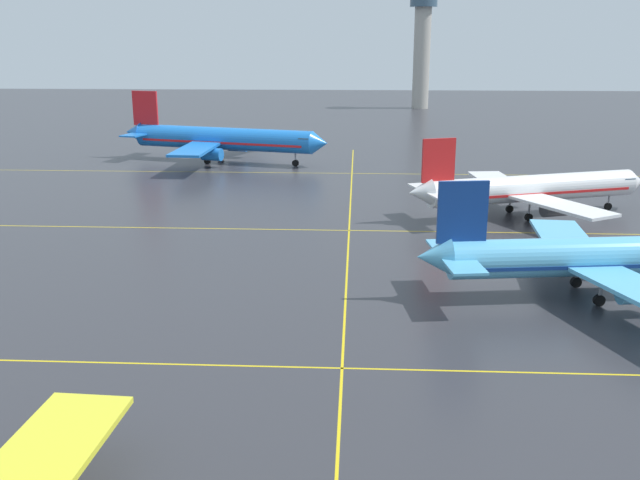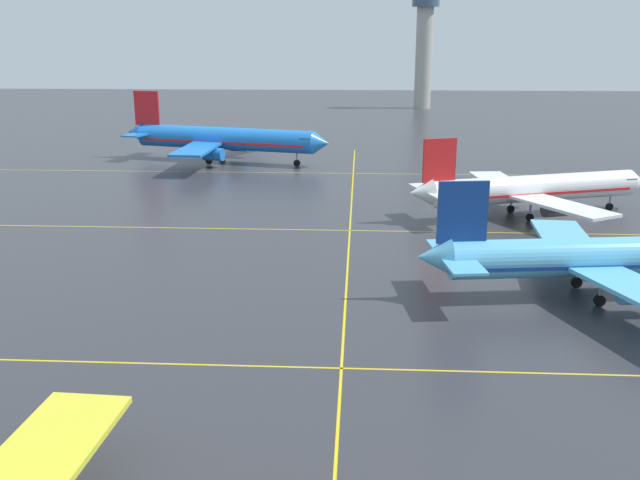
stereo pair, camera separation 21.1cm
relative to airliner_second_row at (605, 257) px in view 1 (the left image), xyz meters
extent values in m
cube|color=yellow|center=(-36.58, -32.67, -0.58)|extent=(5.22, 13.27, 0.35)
cylinder|color=#5BB7E5|center=(0.48, 0.06, 0.06)|extent=(28.96, 7.21, 3.42)
cone|color=#5BB7E5|center=(-15.20, -2.04, 0.42)|extent=(3.28, 3.60, 3.25)
cube|color=navy|center=(-12.89, -1.73, 4.29)|extent=(4.32, 0.89, 5.39)
cube|color=#5BB7E5|center=(-12.97, -4.46, 0.42)|extent=(3.47, 5.02, 0.22)
cube|color=#5BB7E5|center=(-13.69, 0.88, 0.42)|extent=(3.47, 5.02, 0.22)
cube|color=#5BB7E5|center=(-1.43, 7.52, -0.48)|extent=(5.69, 13.80, 0.36)
cylinder|color=#5BB7E5|center=(1.28, -4.54, -1.64)|extent=(3.28, 2.28, 1.89)
cylinder|color=#5BB7E5|center=(0.03, 4.72, -1.64)|extent=(3.28, 2.28, 1.89)
cube|color=navy|center=(0.48, 0.06, -0.36)|extent=(26.69, 6.94, 0.32)
cylinder|color=#99999E|center=(-0.99, -2.49, -2.14)|extent=(0.25, 0.25, 1.48)
cylinder|color=black|center=(-0.99, -2.49, -3.13)|extent=(1.03, 0.53, 0.99)
cylinder|color=#99999E|center=(-1.62, 2.14, -2.14)|extent=(0.25, 0.25, 1.48)
cylinder|color=black|center=(-1.62, 2.14, -3.13)|extent=(1.03, 0.53, 0.99)
cylinder|color=white|center=(0.57, 29.45, 0.01)|extent=(27.96, 12.32, 3.37)
cone|color=white|center=(15.10, 34.38, 0.01)|extent=(3.25, 3.87, 3.30)
cone|color=white|center=(-14.22, 24.43, 0.37)|extent=(3.72, 3.94, 3.20)
cube|color=red|center=(-12.03, 25.17, 4.18)|extent=(4.13, 1.67, 5.32)
cube|color=white|center=(-11.60, 22.51, 0.37)|extent=(4.17, 5.28, 0.21)
cube|color=white|center=(-13.31, 27.55, 0.37)|extent=(4.17, 5.28, 0.21)
cube|color=white|center=(2.15, 22.02, -0.52)|extent=(10.77, 13.79, 0.35)
cube|color=white|center=(-2.70, 36.30, -0.52)|extent=(6.15, 13.76, 0.35)
cylinder|color=#4C4C51|center=(2.22, 25.14, -1.67)|extent=(3.45, 2.73, 1.86)
cylinder|color=#4C4C51|center=(-0.75, 33.87, -1.67)|extent=(3.45, 2.73, 1.86)
cube|color=#385166|center=(13.17, 33.73, 0.50)|extent=(2.51, 3.45, 0.62)
cube|color=red|center=(0.57, 29.45, -0.41)|extent=(25.82, 11.62, 0.32)
cylinder|color=#99999E|center=(11.49, 33.16, -2.16)|extent=(0.25, 0.25, 1.46)
cylinder|color=black|center=(11.49, 33.16, -3.13)|extent=(1.05, 0.69, 0.98)
cylinder|color=#99999E|center=(-0.37, 26.69, -2.16)|extent=(0.25, 0.25, 1.46)
cylinder|color=black|center=(-0.37, 26.69, -3.13)|extent=(1.05, 0.69, 0.98)
cylinder|color=#99999E|center=(-1.85, 31.06, -2.16)|extent=(0.25, 0.25, 1.46)
cylinder|color=black|center=(-1.85, 31.06, -3.13)|extent=(1.05, 0.69, 0.98)
cylinder|color=blue|center=(-46.07, 67.44, 0.72)|extent=(33.75, 12.58, 4.02)
cone|color=blue|center=(-28.38, 62.74, 0.72)|extent=(3.67, 4.51, 3.94)
cone|color=blue|center=(-64.06, 72.22, 1.14)|extent=(4.25, 4.56, 3.82)
cube|color=red|center=(-61.40, 71.51, 5.69)|extent=(5.01, 1.67, 6.35)
cube|color=blue|center=(-62.73, 68.58, 1.14)|extent=(4.68, 6.19, 0.25)
cube|color=blue|center=(-61.10, 74.71, 1.14)|extent=(4.68, 6.19, 0.25)
cube|color=blue|center=(-49.40, 59.02, 0.08)|extent=(6.29, 16.13, 0.42)
cube|color=blue|center=(-44.78, 76.40, 0.08)|extent=(12.08, 16.64, 0.42)
cylinder|color=blue|center=(-47.27, 62.07, -1.29)|extent=(4.05, 3.07, 2.22)
cylinder|color=blue|center=(-44.45, 72.70, -1.29)|extent=(4.05, 3.07, 2.22)
cube|color=#385166|center=(-30.73, 63.36, 1.30)|extent=(2.79, 4.06, 0.74)
cube|color=red|center=(-46.07, 67.44, 0.21)|extent=(31.14, 11.92, 0.38)
cylinder|color=#99999E|center=(-32.77, 63.91, -1.88)|extent=(0.30, 0.30, 1.75)
cylinder|color=black|center=(-32.77, 63.91, -3.04)|extent=(1.25, 0.76, 1.16)
cylinder|color=#99999E|center=(-48.82, 65.32, -1.88)|extent=(0.30, 0.30, 1.75)
cylinder|color=black|center=(-48.82, 65.32, -3.04)|extent=(1.25, 0.76, 1.16)
cylinder|color=#99999E|center=(-47.41, 70.64, -1.88)|extent=(0.30, 0.30, 1.75)
cylinder|color=black|center=(-47.41, 70.64, -3.04)|extent=(1.25, 0.76, 1.16)
cube|color=yellow|center=(-22.71, -15.64, -3.62)|extent=(136.53, 0.20, 0.01)
cube|color=yellow|center=(-22.71, 21.04, -3.62)|extent=(136.53, 0.20, 0.01)
cube|color=yellow|center=(-22.71, 57.71, -3.62)|extent=(136.53, 0.20, 0.01)
cube|color=yellow|center=(-22.71, 2.70, -3.62)|extent=(0.20, 161.35, 0.01)
cylinder|color=#ADA89E|center=(-2.14, 171.06, 11.78)|extent=(5.20, 5.20, 30.81)
cylinder|color=#385166|center=(-2.14, 171.06, 28.79)|extent=(8.40, 8.40, 3.20)
camera|label=1|loc=(-21.87, -61.01, 18.67)|focal=40.13mm
camera|label=2|loc=(-21.66, -61.00, 18.67)|focal=40.13mm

